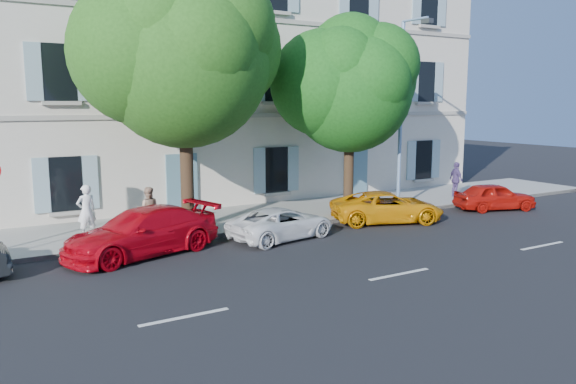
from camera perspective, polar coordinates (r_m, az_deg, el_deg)
ground at (r=18.46m, az=2.96°, el=-5.15°), size 90.00×90.00×0.00m
sidewalk at (r=22.21m, az=-3.35°, el=-2.54°), size 36.00×4.50×0.15m
kerb at (r=20.34m, az=-0.57°, el=-3.58°), size 36.00×0.16×0.16m
building at (r=27.05m, az=-9.14°, el=12.05°), size 28.00×7.00×12.00m
car_red_coupe at (r=17.37m, az=-14.62°, el=-3.96°), size 5.19×3.20×1.40m
car_white_coupe at (r=18.84m, az=-0.62°, el=-3.20°), size 4.08×2.44×1.06m
car_yellow_supercar at (r=21.77m, az=10.04°, el=-1.51°), size 4.69×3.30×1.19m
car_red_hatchback at (r=25.48m, az=20.26°, el=-0.43°), size 3.68×2.37×1.17m
tree_left at (r=19.35m, az=-10.54°, el=12.81°), size 5.71×5.71×8.85m
tree_right at (r=22.69m, az=6.32°, el=10.18°), size 4.91×4.91×7.56m
street_lamp at (r=23.64m, az=11.65°, el=8.76°), size 0.26×1.63×7.65m
pedestrian_a at (r=19.51m, az=-19.80°, el=-1.83°), size 0.71×0.54×1.75m
pedestrian_b at (r=19.70m, az=-14.01°, el=-1.74°), size 0.91×0.81×1.56m
pedestrian_c at (r=27.41m, az=16.71°, el=1.22°), size 0.64×1.04×1.66m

